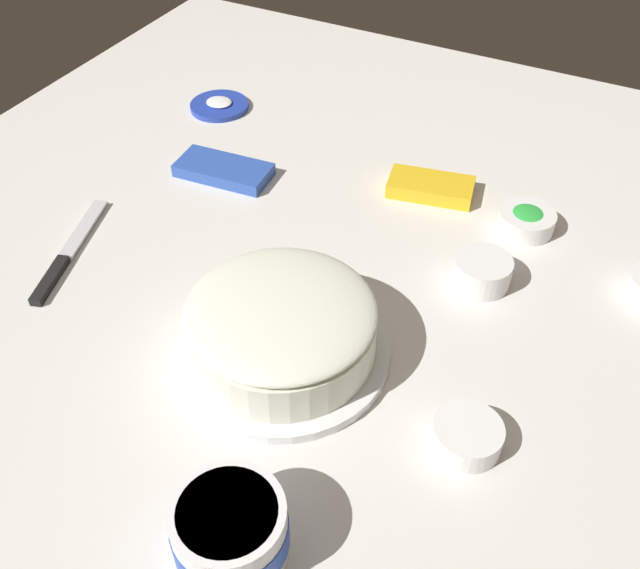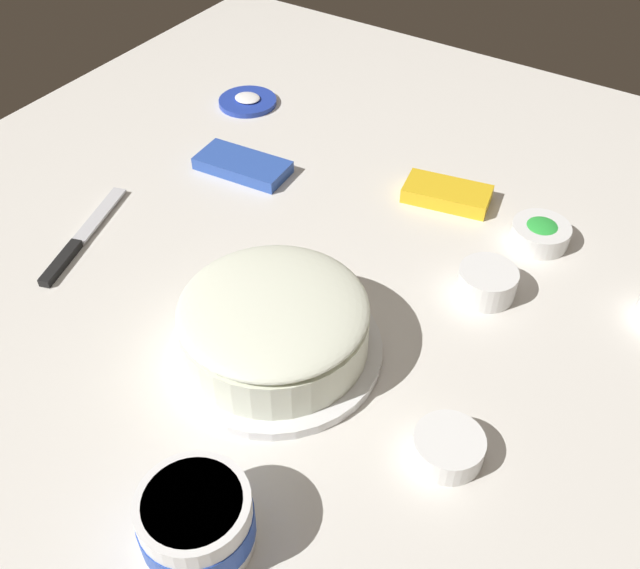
{
  "view_description": "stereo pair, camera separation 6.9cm",
  "coord_description": "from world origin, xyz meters",
  "px_view_note": "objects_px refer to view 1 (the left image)",
  "views": [
    {
      "loc": [
        0.32,
        -0.69,
        0.7
      ],
      "look_at": [
        -0.0,
        -0.06,
        0.04
      ],
      "focal_mm": 40.62,
      "sensor_mm": 36.0,
      "label": 1
    },
    {
      "loc": [
        0.38,
        -0.65,
        0.7
      ],
      "look_at": [
        -0.0,
        -0.06,
        0.04
      ],
      "focal_mm": 40.62,
      "sensor_mm": 36.0,
      "label": 2
    }
  ],
  "objects_px": {
    "sprinkle_bowl_rainbow": "(482,270)",
    "candy_box_upper": "(431,187)",
    "sprinkle_bowl_green": "(526,220)",
    "sprinkle_bowl_orange": "(467,435)",
    "frosting_tub_lid": "(219,105)",
    "frosted_cake": "(279,330)",
    "frosting_tub": "(230,530)",
    "spreading_knife": "(64,258)",
    "candy_box_lower": "(224,170)"
  },
  "relations": [
    {
      "from": "frosting_tub_lid",
      "to": "sprinkle_bowl_green",
      "type": "height_order",
      "value": "sprinkle_bowl_green"
    },
    {
      "from": "spreading_knife",
      "to": "sprinkle_bowl_orange",
      "type": "xyz_separation_m",
      "value": [
        0.63,
        -0.04,
        0.01
      ]
    },
    {
      "from": "spreading_knife",
      "to": "candy_box_upper",
      "type": "height_order",
      "value": "candy_box_upper"
    },
    {
      "from": "frosting_tub_lid",
      "to": "candy_box_lower",
      "type": "distance_m",
      "value": 0.23
    },
    {
      "from": "frosted_cake",
      "to": "spreading_knife",
      "type": "distance_m",
      "value": 0.37
    },
    {
      "from": "frosting_tub_lid",
      "to": "sprinkle_bowl_rainbow",
      "type": "xyz_separation_m",
      "value": [
        0.6,
        -0.24,
        0.02
      ]
    },
    {
      "from": "sprinkle_bowl_orange",
      "to": "candy_box_upper",
      "type": "height_order",
      "value": "sprinkle_bowl_orange"
    },
    {
      "from": "frosting_tub_lid",
      "to": "spreading_knife",
      "type": "xyz_separation_m",
      "value": [
        0.04,
        -0.48,
        -0.0
      ]
    },
    {
      "from": "spreading_knife",
      "to": "sprinkle_bowl_rainbow",
      "type": "relative_size",
      "value": 2.83
    },
    {
      "from": "frosting_tub_lid",
      "to": "sprinkle_bowl_green",
      "type": "relative_size",
      "value": 1.28
    },
    {
      "from": "candy_box_upper",
      "to": "candy_box_lower",
      "type": "bearing_deg",
      "value": -172.57
    },
    {
      "from": "frosting_tub_lid",
      "to": "sprinkle_bowl_orange",
      "type": "distance_m",
      "value": 0.84
    },
    {
      "from": "spreading_knife",
      "to": "candy_box_lower",
      "type": "distance_m",
      "value": 0.31
    },
    {
      "from": "frosting_tub_lid",
      "to": "sprinkle_bowl_orange",
      "type": "relative_size",
      "value": 1.38
    },
    {
      "from": "spreading_knife",
      "to": "candy_box_lower",
      "type": "height_order",
      "value": "candy_box_lower"
    },
    {
      "from": "spreading_knife",
      "to": "candy_box_lower",
      "type": "bearing_deg",
      "value": 73.22
    },
    {
      "from": "sprinkle_bowl_rainbow",
      "to": "sprinkle_bowl_orange",
      "type": "relative_size",
      "value": 1.01
    },
    {
      "from": "sprinkle_bowl_green",
      "to": "candy_box_lower",
      "type": "bearing_deg",
      "value": -169.6
    },
    {
      "from": "frosting_tub",
      "to": "spreading_knife",
      "type": "relative_size",
      "value": 0.51
    },
    {
      "from": "frosted_cake",
      "to": "frosting_tub",
      "type": "bearing_deg",
      "value": -70.9
    },
    {
      "from": "candy_box_upper",
      "to": "sprinkle_bowl_green",
      "type": "bearing_deg",
      "value": -18.73
    },
    {
      "from": "frosted_cake",
      "to": "candy_box_lower",
      "type": "distance_m",
      "value": 0.42
    },
    {
      "from": "frosting_tub",
      "to": "candy_box_lower",
      "type": "relative_size",
      "value": 0.74
    },
    {
      "from": "sprinkle_bowl_rainbow",
      "to": "candy_box_upper",
      "type": "xyz_separation_m",
      "value": [
        -0.14,
        0.17,
        -0.01
      ]
    },
    {
      "from": "frosting_tub_lid",
      "to": "spreading_knife",
      "type": "relative_size",
      "value": 0.48
    },
    {
      "from": "frosted_cake",
      "to": "sprinkle_bowl_orange",
      "type": "relative_size",
      "value": 3.39
    },
    {
      "from": "frosting_tub_lid",
      "to": "sprinkle_bowl_orange",
      "type": "bearing_deg",
      "value": -37.55
    },
    {
      "from": "frosting_tub_lid",
      "to": "sprinkle_bowl_orange",
      "type": "xyz_separation_m",
      "value": [
        0.67,
        -0.51,
        0.01
      ]
    },
    {
      "from": "frosted_cake",
      "to": "candy_box_upper",
      "type": "xyz_separation_m",
      "value": [
        0.05,
        0.42,
        -0.03
      ]
    },
    {
      "from": "sprinkle_bowl_green",
      "to": "frosted_cake",
      "type": "bearing_deg",
      "value": -117.73
    },
    {
      "from": "frosting_tub_lid",
      "to": "sprinkle_bowl_rainbow",
      "type": "distance_m",
      "value": 0.65
    },
    {
      "from": "frosted_cake",
      "to": "frosting_tub",
      "type": "height_order",
      "value": "frosted_cake"
    },
    {
      "from": "sprinkle_bowl_green",
      "to": "sprinkle_bowl_orange",
      "type": "distance_m",
      "value": 0.42
    },
    {
      "from": "candy_box_lower",
      "to": "frosting_tub",
      "type": "bearing_deg",
      "value": -61.34
    },
    {
      "from": "frosting_tub_lid",
      "to": "candy_box_upper",
      "type": "height_order",
      "value": "candy_box_upper"
    },
    {
      "from": "frosted_cake",
      "to": "candy_box_lower",
      "type": "relative_size",
      "value": 1.73
    },
    {
      "from": "frosting_tub_lid",
      "to": "candy_box_lower",
      "type": "xyz_separation_m",
      "value": [
        0.13,
        -0.19,
        0.0
      ]
    },
    {
      "from": "sprinkle_bowl_rainbow",
      "to": "candy_box_upper",
      "type": "relative_size",
      "value": 0.6
    },
    {
      "from": "frosting_tub",
      "to": "sprinkle_bowl_green",
      "type": "bearing_deg",
      "value": 79.4
    },
    {
      "from": "frosting_tub_lid",
      "to": "spreading_knife",
      "type": "distance_m",
      "value": 0.48
    },
    {
      "from": "sprinkle_bowl_rainbow",
      "to": "candy_box_upper",
      "type": "distance_m",
      "value": 0.22
    },
    {
      "from": "spreading_knife",
      "to": "sprinkle_bowl_rainbow",
      "type": "bearing_deg",
      "value": 22.86
    },
    {
      "from": "frosted_cake",
      "to": "frosting_tub",
      "type": "xyz_separation_m",
      "value": [
        0.09,
        -0.25,
        -0.01
      ]
    },
    {
      "from": "frosted_cake",
      "to": "sprinkle_bowl_orange",
      "type": "xyz_separation_m",
      "value": [
        0.26,
        -0.02,
        -0.03
      ]
    },
    {
      "from": "sprinkle_bowl_green",
      "to": "candy_box_upper",
      "type": "bearing_deg",
      "value": 172.59
    },
    {
      "from": "spreading_knife",
      "to": "candy_box_upper",
      "type": "distance_m",
      "value": 0.58
    },
    {
      "from": "spreading_knife",
      "to": "sprinkle_bowl_green",
      "type": "bearing_deg",
      "value": 33.46
    },
    {
      "from": "frosting_tub",
      "to": "candy_box_lower",
      "type": "bearing_deg",
      "value": 123.54
    },
    {
      "from": "frosting_tub",
      "to": "sprinkle_bowl_green",
      "type": "distance_m",
      "value": 0.66
    },
    {
      "from": "spreading_knife",
      "to": "candy_box_upper",
      "type": "relative_size",
      "value": 1.69
    }
  ]
}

